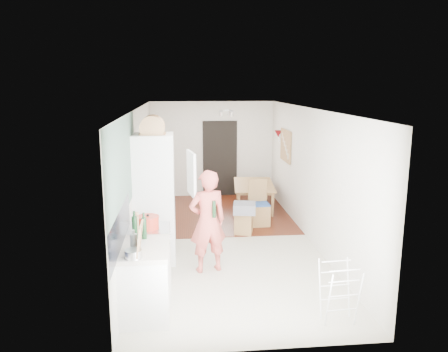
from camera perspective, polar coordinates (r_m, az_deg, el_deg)
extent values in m
cube|color=beige|center=(8.41, 0.24, -8.49)|extent=(3.20, 7.00, 0.01)
cube|color=#551E0D|center=(10.16, -0.83, -4.83)|extent=(3.20, 3.30, 0.01)
cube|color=slate|center=(5.99, -13.04, 1.19)|extent=(0.02, 3.00, 1.30)
cube|color=black|center=(5.64, -13.36, -6.86)|extent=(0.02, 1.90, 0.50)
cube|color=black|center=(11.53, -0.53, 2.27)|extent=(0.90, 0.04, 2.00)
cube|color=white|center=(5.88, -10.18, -13.51)|extent=(0.60, 0.90, 0.86)
cube|color=white|center=(5.69, -10.35, -9.32)|extent=(0.62, 0.92, 0.06)
cube|color=white|center=(6.56, -9.68, -10.62)|extent=(0.60, 0.60, 0.88)
cube|color=#BABABD|center=(6.39, -9.82, -6.81)|extent=(0.60, 0.60, 0.04)
cube|color=white|center=(7.32, -9.08, -2.95)|extent=(0.66, 0.66, 2.15)
cube|color=white|center=(6.90, -4.29, 0.32)|extent=(0.14, 0.56, 0.70)
cube|color=white|center=(7.20, -6.74, 0.75)|extent=(0.02, 0.52, 0.66)
cube|color=tan|center=(10.12, 8.09, 3.95)|extent=(0.03, 0.90, 0.70)
cube|color=olive|center=(10.12, 8.01, 3.95)|extent=(0.00, 0.94, 0.74)
cone|color=maroon|center=(10.72, 7.10, 5.49)|extent=(0.18, 0.18, 0.16)
imported|color=#DA5B52|center=(6.84, -2.16, -4.76)|extent=(0.80, 0.62, 1.94)
imported|color=olive|center=(10.55, 4.07, -2.86)|extent=(0.93, 1.49, 0.50)
cube|color=slate|center=(8.62, 2.69, -4.21)|extent=(0.49, 0.49, 0.19)
cylinder|color=red|center=(6.32, -9.90, -5.97)|extent=(0.36, 0.36, 0.18)
cylinder|color=#BABABD|center=(5.33, -11.74, -9.94)|extent=(0.26, 0.26, 0.10)
cylinder|color=#173B1D|center=(6.73, -1.32, -4.35)|extent=(0.06, 0.06, 0.27)
cylinder|color=#173B1D|center=(5.91, -10.39, -6.73)|extent=(0.08, 0.08, 0.29)
cylinder|color=#173B1D|center=(5.93, -11.58, -6.63)|extent=(0.08, 0.08, 0.31)
cylinder|color=silver|center=(5.54, -11.71, -8.49)|extent=(0.11, 0.11, 0.21)
cylinder|color=tan|center=(6.16, -11.32, -6.26)|extent=(0.08, 0.08, 0.24)
cylinder|color=tan|center=(6.16, -11.49, -6.39)|extent=(0.06, 0.06, 0.21)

